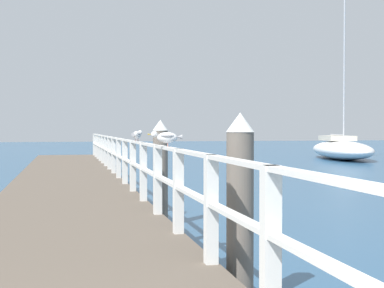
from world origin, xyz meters
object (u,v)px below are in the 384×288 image
Objects in this scene: seagull_foreground at (166,137)px; seagull_background at (137,134)px; boat_2 at (341,149)px; dock_piling_far at (160,173)px; dock_piling_near at (240,210)px.

seagull_foreground and seagull_background have the same top height.
seagull_background is 25.29m from boat_2.
boat_2 reaches higher than seagull_background.
dock_piling_far is 25.48m from boat_2.
dock_piling_far reaches higher than seagull_foreground.
boat_2 reaches higher than dock_piling_far.
seagull_background is at bearing 125.75° from dock_piling_far.
dock_piling_near is 0.19× the size of boat_2.
boat_2 is (14.86, 20.43, -1.12)m from seagull_background.
dock_piling_far is 4.56× the size of seagull_background.
dock_piling_far is 2.99m from seagull_foreground.
dock_piling_near is 4.22× the size of seagull_foreground.
seagull_foreground is at bearing -61.84° from seagull_background.
boat_2 is at bearing -21.16° from seagull_foreground.
dock_piling_far reaches higher than seagull_background.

